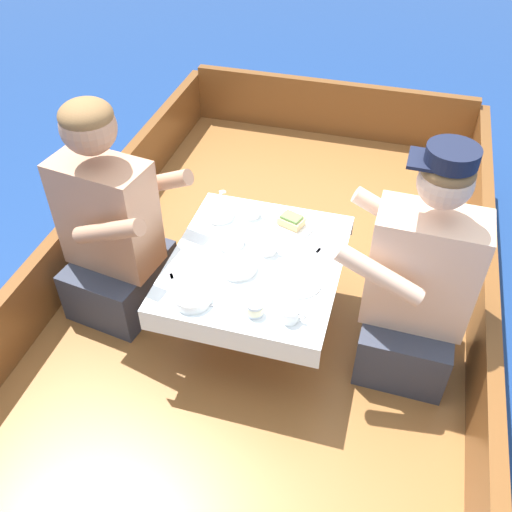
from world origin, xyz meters
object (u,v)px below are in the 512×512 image
at_px(sandwich, 292,221).
at_px(coffee_cup_port, 290,315).
at_px(person_port, 111,230).
at_px(tin_can, 255,308).
at_px(person_starboard, 416,287).
at_px(coffee_cup_starboard, 268,247).
at_px(coffee_cup_center, 252,211).

distance_m(sandwich, coffee_cup_port, 0.55).
bearing_deg(person_port, tin_can, -12.70).
height_order(person_starboard, tin_can, person_starboard).
height_order(person_starboard, coffee_cup_starboard, person_starboard).
height_order(sandwich, coffee_cup_center, sandwich).
bearing_deg(coffee_cup_starboard, person_port, -174.66).
relative_size(sandwich, coffee_cup_starboard, 1.23).
height_order(coffee_cup_port, coffee_cup_starboard, coffee_cup_starboard).
relative_size(person_port, tin_can, 15.39).
bearing_deg(coffee_cup_port, coffee_cup_center, 118.71).
height_order(coffee_cup_port, coffee_cup_center, coffee_cup_center).
xyz_separation_m(person_port, tin_can, (0.73, -0.28, 0.01)).
relative_size(person_port, coffee_cup_starboard, 10.40).
bearing_deg(sandwich, person_port, -160.48).
bearing_deg(coffee_cup_center, coffee_cup_port, -61.29).
bearing_deg(coffee_cup_port, person_starboard, 34.45).
relative_size(person_port, coffee_cup_port, 10.80).
height_order(coffee_cup_starboard, coffee_cup_center, coffee_cup_starboard).
bearing_deg(person_starboard, coffee_cup_center, -17.97).
bearing_deg(sandwich, tin_can, -91.24).
bearing_deg(tin_can, person_starboard, 28.11).
xyz_separation_m(coffee_cup_center, tin_can, (0.18, -0.57, -0.00)).
relative_size(person_starboard, coffee_cup_starboard, 10.45).
distance_m(coffee_cup_starboard, tin_can, 0.35).
relative_size(sandwich, coffee_cup_center, 1.21).
bearing_deg(coffee_cup_starboard, person_starboard, -4.04).
bearing_deg(person_starboard, person_port, 2.47).
bearing_deg(person_starboard, coffee_cup_port, 36.01).
distance_m(person_starboard, sandwich, 0.61).
bearing_deg(coffee_cup_port, person_port, 161.98).
height_order(coffee_cup_starboard, tin_can, coffee_cup_starboard).
xyz_separation_m(coffee_cup_starboard, coffee_cup_center, (-0.13, 0.22, -0.00)).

